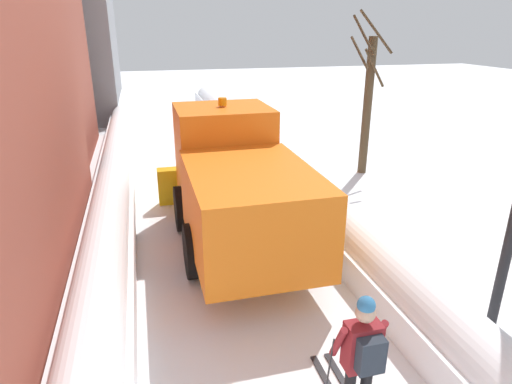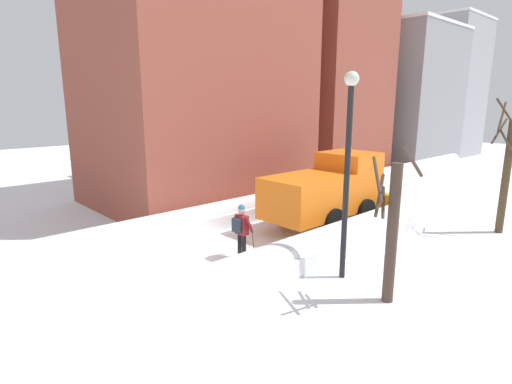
{
  "view_description": "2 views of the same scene",
  "coord_description": "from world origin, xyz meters",
  "views": [
    {
      "loc": [
        -1.57,
        -1.47,
        4.68
      ],
      "look_at": [
        0.43,
        6.2,
        1.68
      ],
      "focal_mm": 30.89,
      "sensor_mm": 36.0,
      "label": 1
    },
    {
      "loc": [
        10.18,
        -5.81,
        4.99
      ],
      "look_at": [
        -0.39,
        3.95,
        1.78
      ],
      "focal_mm": 28.37,
      "sensor_mm": 36.0,
      "label": 2
    }
  ],
  "objects": [
    {
      "name": "building_concrete_far",
      "position": [
        -7.07,
        24.85,
        5.31
      ],
      "size": [
        8.93,
        7.94,
        10.62
      ],
      "color": "gray",
      "rests_on": "ground"
    },
    {
      "name": "building_brick_mid",
      "position": [
        -7.07,
        15.97,
        9.65
      ],
      "size": [
        7.19,
        6.64,
        19.29
      ],
      "color": "brown",
      "rests_on": "ground"
    },
    {
      "name": "snowbank_right",
      "position": [
        2.5,
        10.0,
        0.45
      ],
      "size": [
        1.1,
        36.0,
        1.03
      ],
      "color": "white",
      "rests_on": "ground"
    },
    {
      "name": "plow_truck",
      "position": [
        0.29,
        7.36,
        1.48
      ],
      "size": [
        3.2,
        5.98,
        3.12
      ],
      "color": "orange",
      "rests_on": "ground"
    },
    {
      "name": "snowbank_left",
      "position": [
        -2.5,
        10.0,
        0.46
      ],
      "size": [
        1.1,
        36.0,
        1.05
      ],
      "color": "white",
      "rests_on": "ground"
    },
    {
      "name": "building_tower_distant",
      "position": [
        -7.07,
        33.93,
        6.25
      ],
      "size": [
        6.56,
        6.77,
        12.49
      ],
      "color": "#9EA0A5",
      "rests_on": "ground"
    },
    {
      "name": "street_lamp",
      "position": [
        3.82,
        3.47,
        3.62
      ],
      "size": [
        0.4,
        0.4,
        5.79
      ],
      "color": "black",
      "rests_on": "ground"
    },
    {
      "name": "skier",
      "position": [
        0.72,
        2.29,
        1.0
      ],
      "size": [
        0.62,
        1.8,
        1.81
      ],
      "color": "black",
      "rests_on": "ground"
    },
    {
      "name": "traffic_light_pole",
      "position": [
        -3.48,
        5.7,
        3.06
      ],
      "size": [
        0.28,
        0.42,
        4.36
      ],
      "color": "black",
      "rests_on": "ground"
    },
    {
      "name": "bare_tree_near",
      "position": [
        5.45,
        3.11,
        1.92
      ],
      "size": [
        1.18,
        1.41,
        4.1
      ],
      "color": "#49372D",
      "rests_on": "ground"
    },
    {
      "name": "ground_plane",
      "position": [
        0.0,
        10.0,
        0.0
      ],
      "size": [
        80.0,
        80.0,
        0.0
      ],
      "primitive_type": "plane",
      "color": "white"
    },
    {
      "name": "building_brick_near",
      "position": [
        -7.07,
        5.94,
        7.6
      ],
      "size": [
        8.08,
        9.89,
        15.19
      ],
      "color": "brown",
      "rests_on": "ground"
    },
    {
      "name": "bare_tree_mid",
      "position": [
        5.5,
        11.42,
        2.38
      ],
      "size": [
        1.04,
        1.32,
        5.15
      ],
      "color": "#4C3B27",
      "rests_on": "ground"
    }
  ]
}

